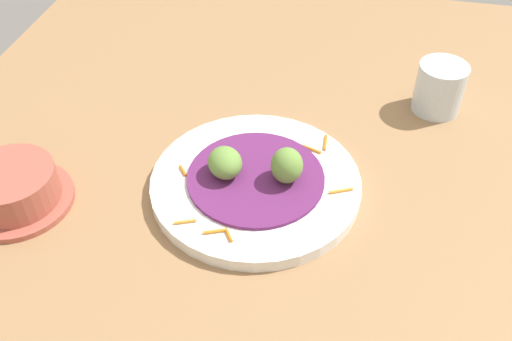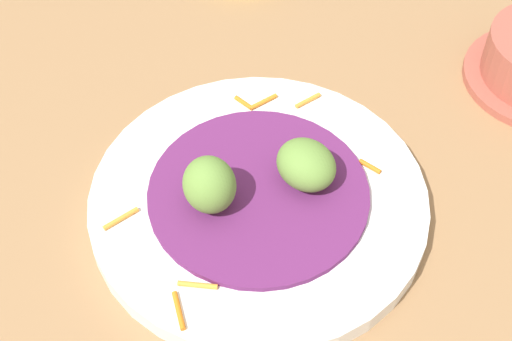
# 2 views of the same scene
# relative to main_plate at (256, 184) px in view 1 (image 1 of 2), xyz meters

# --- Properties ---
(table_surface) EXTENTS (1.10, 1.10, 0.02)m
(table_surface) POSITION_rel_main_plate_xyz_m (-0.05, -0.05, -0.02)
(table_surface) COLOR #936D47
(table_surface) RESTS_ON ground
(main_plate) EXTENTS (0.27, 0.27, 0.02)m
(main_plate) POSITION_rel_main_plate_xyz_m (0.00, 0.00, 0.00)
(main_plate) COLOR white
(main_plate) RESTS_ON table_surface
(cabbage_bed) EXTENTS (0.18, 0.18, 0.01)m
(cabbage_bed) POSITION_rel_main_plate_xyz_m (0.00, 0.00, 0.01)
(cabbage_bed) COLOR #60235B
(cabbage_bed) RESTS_ON main_plate
(carrot_garnish) EXTENTS (0.23, 0.21, 0.00)m
(carrot_garnish) POSITION_rel_main_plate_xyz_m (-0.02, 0.01, 0.01)
(carrot_garnish) COLOR orange
(carrot_garnish) RESTS_ON main_plate
(guac_scoop_left) EXTENTS (0.05, 0.05, 0.05)m
(guac_scoop_left) POSITION_rel_main_plate_xyz_m (-0.04, -0.00, 0.04)
(guac_scoop_left) COLOR olive
(guac_scoop_left) RESTS_ON cabbage_bed
(guac_scoop_center) EXTENTS (0.06, 0.06, 0.04)m
(guac_scoop_center) POSITION_rel_main_plate_xyz_m (0.04, 0.00, 0.03)
(guac_scoop_center) COLOR olive
(guac_scoop_center) RESTS_ON cabbage_bed
(terracotta_bowl) EXTENTS (0.14, 0.14, 0.05)m
(terracotta_bowl) POSITION_rel_main_plate_xyz_m (0.29, 0.09, 0.01)
(terracotta_bowl) COLOR #A85142
(terracotta_bowl) RESTS_ON table_surface
(water_glass) EXTENTS (0.07, 0.07, 0.08)m
(water_glass) POSITION_rel_main_plate_xyz_m (-0.23, -0.23, 0.03)
(water_glass) COLOR silver
(water_glass) RESTS_ON table_surface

